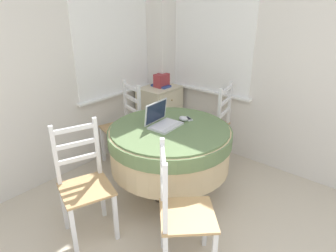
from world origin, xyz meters
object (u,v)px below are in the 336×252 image
(dining_chair_camera_near, at_px, (181,214))
(corner_cabinet, at_px, (160,114))
(round_dining_table, at_px, (170,144))
(computer_mouse, at_px, (183,119))
(book_on_cabinet, at_px, (161,86))
(laptop, at_px, (162,121))
(cell_phone, at_px, (188,119))
(dining_chair_left_flank, at_px, (85,185))
(dining_chair_near_back_window, at_px, (124,126))
(storage_box, at_px, (162,80))
(dining_chair_near_right_window, at_px, (213,125))

(dining_chair_camera_near, bearing_deg, corner_cabinet, 45.63)
(round_dining_table, distance_m, computer_mouse, 0.29)
(corner_cabinet, distance_m, book_on_cabinet, 0.40)
(laptop, height_order, cell_phone, laptop)
(dining_chair_left_flank, distance_m, corner_cabinet, 1.90)
(computer_mouse, height_order, corner_cabinet, computer_mouse)
(cell_phone, height_order, book_on_cabinet, book_on_cabinet)
(dining_chair_left_flank, bearing_deg, dining_chair_camera_near, -74.38)
(book_on_cabinet, bearing_deg, computer_mouse, -127.57)
(cell_phone, bearing_deg, dining_chair_left_flank, 169.59)
(round_dining_table, bearing_deg, dining_chair_camera_near, -134.79)
(corner_cabinet, bearing_deg, laptop, -137.15)
(dining_chair_near_back_window, xyz_separation_m, storage_box, (0.74, 0.05, 0.40))
(dining_chair_near_back_window, relative_size, book_on_cabinet, 4.15)
(cell_phone, bearing_deg, book_on_cabinet, 55.39)
(round_dining_table, height_order, laptop, laptop)
(corner_cabinet, xyz_separation_m, storage_box, (0.01, -0.02, 0.47))
(round_dining_table, height_order, storage_box, storage_box)
(dining_chair_camera_near, relative_size, dining_chair_left_flank, 1.00)
(computer_mouse, xyz_separation_m, cell_phone, (0.07, -0.01, -0.02))
(computer_mouse, bearing_deg, dining_chair_near_back_window, 92.41)
(cell_phone, relative_size, dining_chair_near_right_window, 0.13)
(round_dining_table, xyz_separation_m, dining_chair_left_flank, (-0.84, 0.20, -0.11))
(cell_phone, bearing_deg, round_dining_table, 179.27)
(corner_cabinet, bearing_deg, computer_mouse, -126.73)
(round_dining_table, bearing_deg, dining_chair_near_right_window, 3.91)
(dining_chair_camera_near, xyz_separation_m, storage_box, (1.53, 1.53, 0.40))
(dining_chair_near_back_window, relative_size, dining_chair_left_flank, 1.00)
(round_dining_table, xyz_separation_m, computer_mouse, (0.21, 0.00, 0.20))
(storage_box, bearing_deg, cell_phone, -125.01)
(computer_mouse, bearing_deg, book_on_cabinet, 52.43)
(computer_mouse, bearing_deg, round_dining_table, -179.35)
(dining_chair_camera_near, distance_m, storage_box, 2.20)
(computer_mouse, height_order, dining_chair_near_back_window, dining_chair_near_back_window)
(computer_mouse, xyz_separation_m, dining_chair_near_right_window, (0.67, 0.06, -0.31))
(book_on_cabinet, bearing_deg, dining_chair_near_back_window, -175.30)
(computer_mouse, distance_m, storage_box, 1.15)
(dining_chair_near_back_window, distance_m, dining_chair_camera_near, 1.67)
(laptop, xyz_separation_m, dining_chair_near_right_window, (0.89, -0.02, -0.33))
(round_dining_table, relative_size, dining_chair_left_flank, 1.19)
(dining_chair_camera_near, relative_size, corner_cabinet, 1.26)
(computer_mouse, distance_m, dining_chair_near_right_window, 0.74)
(dining_chair_camera_near, xyz_separation_m, corner_cabinet, (1.52, 1.55, -0.08))
(round_dining_table, relative_size, corner_cabinet, 1.50)
(round_dining_table, height_order, computer_mouse, computer_mouse)
(round_dining_table, bearing_deg, laptop, 97.04)
(corner_cabinet, relative_size, book_on_cabinet, 3.28)
(laptop, height_order, dining_chair_left_flank, dining_chair_left_flank)
(dining_chair_near_back_window, distance_m, storage_box, 0.84)
(book_on_cabinet, bearing_deg, round_dining_table, -134.89)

